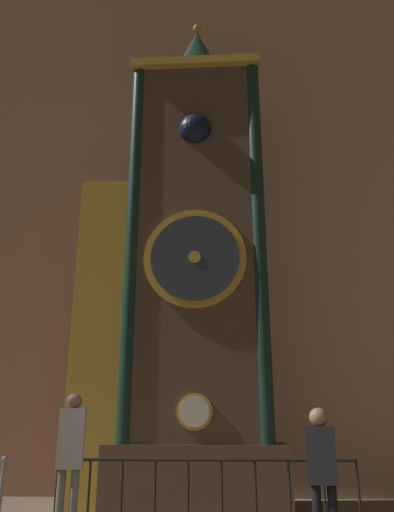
% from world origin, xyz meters
% --- Properties ---
extents(cathedral_back_wall, '(24.00, 0.32, 15.83)m').
position_xyz_m(cathedral_back_wall, '(-0.09, 6.19, 7.90)').
color(cathedral_back_wall, '#936B4C').
rests_on(cathedral_back_wall, ground_plane).
extents(clock_tower, '(4.08, 1.80, 10.95)m').
position_xyz_m(clock_tower, '(-0.07, 4.70, 4.56)').
color(clock_tower, brown).
rests_on(clock_tower, ground_plane).
extents(railing_fence, '(4.39, 0.05, 0.98)m').
position_xyz_m(railing_fence, '(0.47, 2.58, 0.54)').
color(railing_fence, black).
rests_on(railing_fence, ground_plane).
extents(visitor_near, '(0.38, 0.28, 1.85)m').
position_xyz_m(visitor_near, '(-1.30, 1.77, 1.12)').
color(visitor_near, '#58554F').
rests_on(visitor_near, ground_plane).
extents(visitor_far, '(0.37, 0.27, 1.64)m').
position_xyz_m(visitor_far, '(1.91, 1.14, 0.99)').
color(visitor_far, black).
rests_on(visitor_far, ground_plane).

